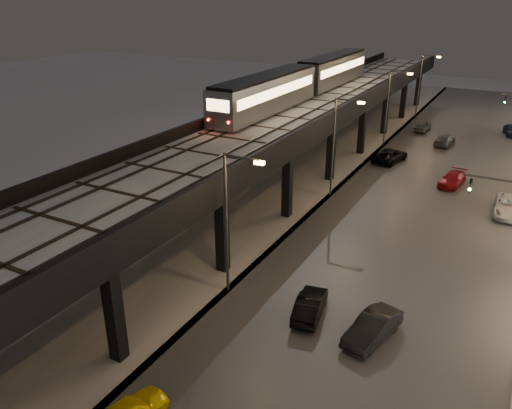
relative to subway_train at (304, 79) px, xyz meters
The scene contains 19 objects.
road_surface 19.46m from the subway_train, 24.56° to the right, with size 17.00×120.00×0.06m, color #46474D.
under_viaduct_pavement 11.35m from the subway_train, 71.12° to the right, with size 11.00×120.00×0.06m, color #9FA1A8.
elevated_viaduct 11.10m from the subway_train, 76.57° to the right, with size 9.00×100.00×6.30m.
viaduct_trackbed 10.81m from the subway_train, 76.45° to the right, with size 8.40×100.00×0.32m.
viaduct_parapet_streetside 12.47m from the subway_train, 56.40° to the right, with size 0.30×100.00×1.10m, color black.
viaduct_parapet_far 10.58m from the subway_train, 100.17° to the right, with size 0.30×100.00×1.10m, color black.
streetlight_left_1 30.56m from the subway_train, 74.60° to the right, with size 2.57×0.28×9.00m.
streetlight_left_2 14.24m from the subway_train, 54.48° to the right, with size 2.57×0.28×9.00m.
streetlight_left_3 10.94m from the subway_train, 39.65° to the left, with size 2.57×0.28×9.00m.
streetlight_left_4 26.16m from the subway_train, 71.89° to the left, with size 2.57×0.28×9.00m.
subway_train is the anchor object (origin of this frame).
car_near_white 33.07m from the subway_train, 65.54° to the right, with size 1.39×3.98×1.31m, color black.
car_mid_silver 12.65m from the subway_train, ahead, with size 2.34×5.08×1.41m, color black.
car_mid_dark 19.39m from the subway_train, 36.85° to the left, with size 1.79×4.41×1.28m, color #484B4F.
car_far_white 20.81m from the subway_train, 57.11° to the left, with size 1.56×3.88×1.32m, color #565960.
car_onc_silver 35.11m from the subway_train, 60.06° to the right, with size 1.48×4.24×1.40m, color black.
car_onc_dark 25.16m from the subway_train, 20.21° to the right, with size 2.40×5.21×1.45m, color white.
car_onc_white 19.17m from the subway_train, 10.97° to the right, with size 1.74×4.28×1.24m, color maroon.
car_onc_red 29.78m from the subway_train, 42.66° to the left, with size 1.63×4.05×1.38m, color #101A3A.
Camera 1 is at (13.55, -9.61, 17.27)m, focal length 35.00 mm.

